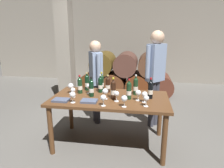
% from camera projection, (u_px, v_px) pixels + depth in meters
% --- Properties ---
extents(ground_plane, '(14.00, 14.00, 0.00)m').
position_uv_depth(ground_plane, '(110.00, 143.00, 3.10)').
color(ground_plane, '#66635E').
extents(cellar_back_wall, '(10.00, 0.24, 2.80)m').
position_uv_depth(cellar_back_wall, '(131.00, 40.00, 6.74)').
color(cellar_back_wall, gray).
rests_on(cellar_back_wall, ground_plane).
extents(barrel_stack, '(2.49, 0.90, 1.15)m').
position_uv_depth(barrel_stack, '(126.00, 75.00, 5.44)').
color(barrel_stack, '#572F14').
rests_on(barrel_stack, ground_plane).
extents(stone_pillar, '(0.32, 0.32, 2.60)m').
position_uv_depth(stone_pillar, '(65.00, 49.00, 4.49)').
color(stone_pillar, gray).
rests_on(stone_pillar, ground_plane).
extents(dining_table, '(1.70, 0.90, 0.76)m').
position_uv_depth(dining_table, '(110.00, 103.00, 2.93)').
color(dining_table, brown).
rests_on(dining_table, ground_plane).
extents(wine_bottle_0, '(0.07, 0.07, 0.30)m').
position_uv_depth(wine_bottle_0, '(129.00, 90.00, 2.80)').
color(wine_bottle_0, '#19381E').
rests_on(wine_bottle_0, dining_table).
extents(wine_bottle_1, '(0.07, 0.07, 0.31)m').
position_uv_depth(wine_bottle_1, '(102.00, 83.00, 3.21)').
color(wine_bottle_1, '#19381E').
rests_on(wine_bottle_1, dining_table).
extents(wine_bottle_2, '(0.07, 0.07, 0.30)m').
position_uv_depth(wine_bottle_2, '(91.00, 88.00, 2.92)').
color(wine_bottle_2, black).
rests_on(wine_bottle_2, dining_table).
extents(wine_bottle_3, '(0.07, 0.07, 0.32)m').
position_uv_depth(wine_bottle_3, '(113.00, 90.00, 2.81)').
color(wine_bottle_3, black).
rests_on(wine_bottle_3, dining_table).
extents(wine_bottle_4, '(0.07, 0.07, 0.31)m').
position_uv_depth(wine_bottle_4, '(150.00, 90.00, 2.83)').
color(wine_bottle_4, black).
rests_on(wine_bottle_4, dining_table).
extents(wine_bottle_5, '(0.07, 0.07, 0.30)m').
position_uv_depth(wine_bottle_5, '(87.00, 82.00, 3.23)').
color(wine_bottle_5, black).
rests_on(wine_bottle_5, dining_table).
extents(wine_bottle_6, '(0.07, 0.07, 0.29)m').
position_uv_depth(wine_bottle_6, '(80.00, 85.00, 3.07)').
color(wine_bottle_6, '#19381E').
rests_on(wine_bottle_6, dining_table).
extents(wine_bottle_7, '(0.07, 0.07, 0.31)m').
position_uv_depth(wine_bottle_7, '(136.00, 86.00, 3.00)').
color(wine_bottle_7, '#19381E').
rests_on(wine_bottle_7, dining_table).
extents(wine_bottle_8, '(0.07, 0.07, 0.28)m').
position_uv_depth(wine_bottle_8, '(108.00, 85.00, 3.13)').
color(wine_bottle_8, black).
rests_on(wine_bottle_8, dining_table).
extents(wine_bottle_9, '(0.07, 0.07, 0.29)m').
position_uv_depth(wine_bottle_9, '(100.00, 85.00, 3.12)').
color(wine_bottle_9, black).
rests_on(wine_bottle_9, dining_table).
extents(wine_glass_0, '(0.07, 0.07, 0.14)m').
position_uv_depth(wine_glass_0, '(73.00, 90.00, 2.89)').
color(wine_glass_0, white).
rests_on(wine_glass_0, dining_table).
extents(wine_glass_1, '(0.08, 0.08, 0.15)m').
position_uv_depth(wine_glass_1, '(103.00, 98.00, 2.54)').
color(wine_glass_1, white).
rests_on(wine_glass_1, dining_table).
extents(wine_glass_2, '(0.09, 0.09, 0.16)m').
position_uv_depth(wine_glass_2, '(71.00, 86.00, 3.06)').
color(wine_glass_2, white).
rests_on(wine_glass_2, dining_table).
extents(wine_glass_3, '(0.07, 0.07, 0.15)m').
position_uv_depth(wine_glass_3, '(117.00, 94.00, 2.71)').
color(wine_glass_3, white).
rests_on(wine_glass_3, dining_table).
extents(wine_glass_4, '(0.08, 0.08, 0.16)m').
position_uv_depth(wine_glass_4, '(124.00, 99.00, 2.51)').
color(wine_glass_4, white).
rests_on(wine_glass_4, dining_table).
extents(wine_glass_5, '(0.08, 0.08, 0.15)m').
position_uv_depth(wine_glass_5, '(145.00, 95.00, 2.67)').
color(wine_glass_5, white).
rests_on(wine_glass_5, dining_table).
extents(wine_glass_6, '(0.08, 0.08, 0.16)m').
position_uv_depth(wine_glass_6, '(73.00, 95.00, 2.66)').
color(wine_glass_6, white).
rests_on(wine_glass_6, dining_table).
extents(wine_glass_7, '(0.07, 0.07, 0.15)m').
position_uv_depth(wine_glass_7, '(146.00, 99.00, 2.53)').
color(wine_glass_7, white).
rests_on(wine_glass_7, dining_table).
extents(wine_glass_8, '(0.09, 0.09, 0.16)m').
position_uv_depth(wine_glass_8, '(105.00, 92.00, 2.80)').
color(wine_glass_8, white).
rests_on(wine_glass_8, dining_table).
extents(wine_glass_9, '(0.08, 0.08, 0.15)m').
position_uv_depth(wine_glass_9, '(89.00, 87.00, 3.07)').
color(wine_glass_9, white).
rests_on(wine_glass_9, dining_table).
extents(wine_glass_10, '(0.08, 0.08, 0.15)m').
position_uv_depth(wine_glass_10, '(138.00, 93.00, 2.74)').
color(wine_glass_10, white).
rests_on(wine_glass_10, dining_table).
extents(tasting_notebook, '(0.23, 0.17, 0.03)m').
position_uv_depth(tasting_notebook, '(89.00, 101.00, 2.71)').
color(tasting_notebook, '#4C5670').
rests_on(tasting_notebook, dining_table).
extents(leather_ledger, '(0.22, 0.16, 0.03)m').
position_uv_depth(leather_ledger, '(61.00, 100.00, 2.75)').
color(leather_ledger, '#4C5670').
rests_on(leather_ledger, dining_table).
extents(sommelier_presenting, '(0.36, 0.39, 1.72)m').
position_uv_depth(sommelier_presenting, '(156.00, 70.00, 3.44)').
color(sommelier_presenting, '#383842').
rests_on(sommelier_presenting, ground_plane).
extents(taster_seated_left, '(0.31, 0.45, 1.54)m').
position_uv_depth(taster_seated_left, '(96.00, 75.00, 3.61)').
color(taster_seated_left, '#383842').
rests_on(taster_seated_left, ground_plane).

